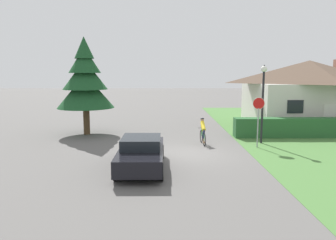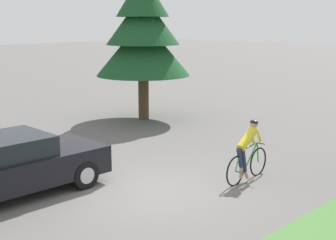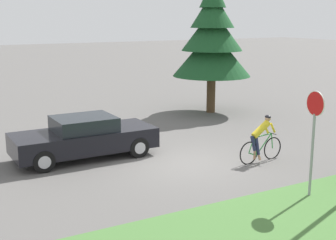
# 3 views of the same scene
# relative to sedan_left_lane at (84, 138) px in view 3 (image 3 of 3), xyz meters

# --- Properties ---
(ground_plane) EXTENTS (140.00, 140.00, 0.00)m
(ground_plane) POSITION_rel_sedan_left_lane_xyz_m (2.08, 2.51, -0.69)
(ground_plane) COLOR #5B5956
(sedan_left_lane) EXTENTS (1.93, 4.69, 1.40)m
(sedan_left_lane) POSITION_rel_sedan_left_lane_xyz_m (0.00, 0.00, 0.00)
(sedan_left_lane) COLOR black
(sedan_left_lane) RESTS_ON ground
(cyclist) EXTENTS (0.44, 1.81, 1.54)m
(cyclist) POSITION_rel_sedan_left_lane_xyz_m (3.22, 4.84, 0.04)
(cyclist) COLOR black
(cyclist) RESTS_ON ground
(stop_sign) EXTENTS (0.65, 0.08, 2.79)m
(stop_sign) POSITION_rel_sedan_left_lane_xyz_m (6.16, 4.01, 1.25)
(stop_sign) COLOR gray
(stop_sign) RESTS_ON ground
(conifer_tall_near) EXTENTS (3.76, 3.76, 6.47)m
(conifer_tall_near) POSITION_rel_sedan_left_lane_xyz_m (-4.26, 8.03, 2.91)
(conifer_tall_near) COLOR #4C3823
(conifer_tall_near) RESTS_ON ground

